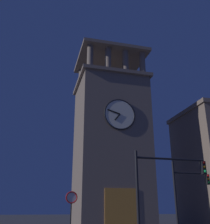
{
  "coord_description": "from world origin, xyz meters",
  "views": [
    {
      "loc": [
        9.78,
        26.59,
        2.1
      ],
      "look_at": [
        2.35,
        -2.22,
        12.94
      ],
      "focal_mm": 42.97,
      "sensor_mm": 36.0,
      "label": 1
    }
  ],
  "objects_px": {
    "clocktower": "(111,146)",
    "no_horn_sign": "(71,202)",
    "traffic_signal_mid": "(187,190)",
    "traffic_signal_far": "(163,181)"
  },
  "relations": [
    {
      "from": "traffic_signal_mid",
      "to": "no_horn_sign",
      "type": "distance_m",
      "value": 8.28
    },
    {
      "from": "traffic_signal_far",
      "to": "clocktower",
      "type": "bearing_deg",
      "value": -94.5
    },
    {
      "from": "traffic_signal_mid",
      "to": "traffic_signal_far",
      "type": "xyz_separation_m",
      "value": [
        3.8,
        3.94,
        0.16
      ]
    },
    {
      "from": "clocktower",
      "to": "traffic_signal_mid",
      "type": "height_order",
      "value": "clocktower"
    },
    {
      "from": "clocktower",
      "to": "traffic_signal_mid",
      "type": "distance_m",
      "value": 12.42
    },
    {
      "from": "traffic_signal_mid",
      "to": "traffic_signal_far",
      "type": "relative_size",
      "value": 1.04
    },
    {
      "from": "clocktower",
      "to": "no_horn_sign",
      "type": "relative_size",
      "value": 6.95
    },
    {
      "from": "no_horn_sign",
      "to": "clocktower",
      "type": "bearing_deg",
      "value": -118.42
    },
    {
      "from": "clocktower",
      "to": "no_horn_sign",
      "type": "height_order",
      "value": "clocktower"
    },
    {
      "from": "clocktower",
      "to": "traffic_signal_far",
      "type": "bearing_deg",
      "value": 85.5
    }
  ]
}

